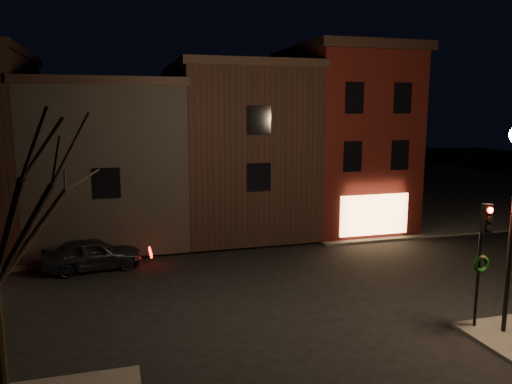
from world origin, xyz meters
TOP-DOWN VIEW (x-y plane):
  - ground at (0.00, 0.00)m, footprint 120.00×120.00m
  - sidewalk_far_right at (20.00, 20.00)m, footprint 30.00×30.00m
  - corner_building at (8.00, 9.47)m, footprint 6.50×8.50m
  - row_building_a at (1.50, 10.50)m, footprint 7.30×10.30m
  - row_building_b at (-5.75, 10.50)m, footprint 7.80×10.30m
  - traffic_signal at (5.60, -5.51)m, footprint 0.58×0.38m
  - parked_car_a at (-6.50, 4.38)m, footprint 4.39×2.17m

SIDE VIEW (x-z plane):
  - ground at x=0.00m, z-range 0.00..0.00m
  - sidewalk_far_right at x=20.00m, z-range 0.00..0.12m
  - parked_car_a at x=-6.50m, z-range 0.00..1.44m
  - traffic_signal at x=5.60m, z-range 0.78..4.83m
  - row_building_b at x=-5.75m, z-range 0.13..8.53m
  - row_building_a at x=1.50m, z-range 0.13..9.53m
  - corner_building at x=8.00m, z-range 0.15..10.65m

